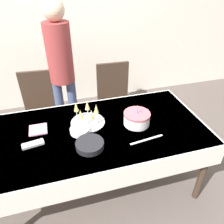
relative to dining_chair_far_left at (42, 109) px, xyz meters
The scene contains 13 objects.
ground_plane 1.06m from the dining_chair_far_left, 61.24° to the right, with size 12.00×12.00×0.00m, color #564C47.
wall_back 1.40m from the dining_chair_far_left, 67.04° to the left, with size 8.00×0.05×2.70m.
dining_table 0.92m from the dining_chair_far_left, 61.24° to the right, with size 2.02×0.97×0.73m.
dining_chair_far_left is the anchor object (origin of this frame).
dining_chair_far_right 0.89m from the dining_chair_far_left, ahead, with size 0.44×0.44×0.96m.
birthday_cake 1.21m from the dining_chair_far_left, 43.89° to the right, with size 0.24×0.24×0.19m.
champagne_tray 0.85m from the dining_chair_far_left, 57.62° to the right, with size 0.31×0.31×0.18m.
plate_stack_main 1.10m from the dining_chair_far_left, 68.89° to the right, with size 0.22×0.22×0.05m.
plate_stack_dessert 0.90m from the dining_chair_far_left, 66.97° to the right, with size 0.16×0.16×0.04m.
cake_knife 1.37m from the dining_chair_far_left, 50.91° to the right, with size 0.30×0.05×0.00m.
fork_pile 0.89m from the dining_chair_far_left, 92.78° to the right, with size 0.18×0.09×0.02m.
napkin_pile 0.71m from the dining_chair_far_left, 90.20° to the right, with size 0.15×0.15×0.01m.
person_standing 0.58m from the dining_chair_far_left, 18.21° to the left, with size 0.28×0.28×1.68m.
Camera 1 is at (-0.23, -1.47, 1.92)m, focal length 35.00 mm.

